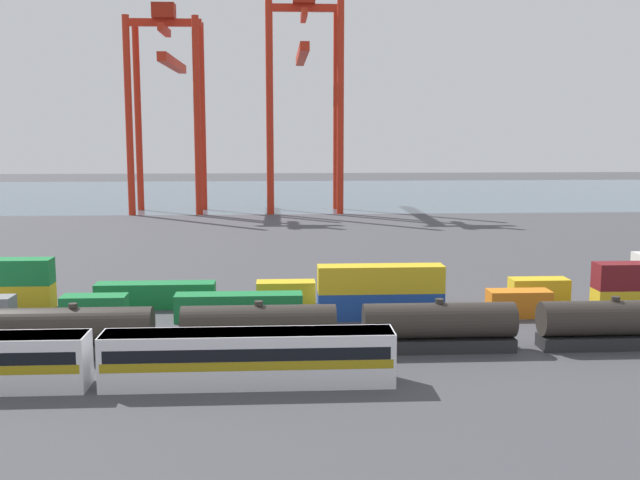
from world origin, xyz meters
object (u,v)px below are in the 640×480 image
freight_tank_row (350,327)px  shipping_container_2 (239,307)px  gantry_crane_west (168,87)px  gantry_crane_central (304,79)px  shipping_container_13 (286,294)px  passenger_train (94,358)px

freight_tank_row → shipping_container_2: freight_tank_row is taller
shipping_container_2 → gantry_crane_west: gantry_crane_west is taller
freight_tank_row → gantry_crane_west: gantry_crane_west is taller
shipping_container_2 → gantry_crane_central: 105.45m
gantry_crane_central → shipping_container_13: bearing=-93.1°
freight_tank_row → shipping_container_13: size_ratio=9.40×
passenger_train → gantry_crane_central: 124.32m
gantry_crane_central → shipping_container_2: bearing=-95.5°
freight_tank_row → gantry_crane_central: gantry_crane_central is taller
passenger_train → shipping_container_13: size_ratio=7.00×
passenger_train → gantry_crane_central: gantry_crane_central is taller
passenger_train → gantry_crane_west: size_ratio=0.94×
gantry_crane_central → freight_tank_row: bearing=-90.1°
shipping_container_13 → gantry_crane_west: 101.86m
shipping_container_13 → gantry_crane_central: bearing=86.9°
passenger_train → shipping_container_13: (13.71, 24.35, -0.84)m
shipping_container_2 → gantry_crane_west: (-20.35, 100.92, 26.28)m
gantry_crane_west → gantry_crane_central: bearing=0.4°
shipping_container_13 → freight_tank_row: bearing=-73.3°
shipping_container_13 → gantry_crane_west: gantry_crane_west is taller
shipping_container_2 → gantry_crane_west: 106.26m
passenger_train → shipping_container_2: size_ratio=3.49×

